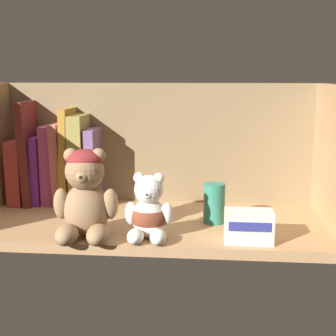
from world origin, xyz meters
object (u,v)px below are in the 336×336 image
teddy_bear_smaller (149,213)px  small_product_box (249,226)px  book_5 (71,155)px  book_7 (95,166)px  teddy_bear_larger (85,196)px  book_3 (52,164)px  book_6 (82,159)px  book_2 (42,169)px  book_4 (62,163)px  pillar_candle (214,204)px  book_1 (33,152)px  book_0 (23,170)px

teddy_bear_smaller → small_product_box: 18.73cm
book_5 → small_product_box: 48.16cm
book_7 → teddy_bear_larger: book_7 is taller
book_3 → book_6: (7.52, 0.00, 1.35)cm
teddy_bear_larger → book_2: bearing=125.2°
book_6 → book_7: book_6 is taller
book_4 → pillar_candle: 39.35cm
book_1 → pillar_candle: (43.65, -13.59, -8.04)cm
book_0 → book_3: size_ratio=0.82×
book_3 → book_0: bearing=180.0°
book_1 → pillar_candle: bearing=-17.3°
book_1 → small_product_box: size_ratio=2.75×
teddy_bear_smaller → small_product_box: teddy_bear_smaller is taller
book_1 → book_4: size_ratio=1.26×
book_4 → book_3: bearing=180.0°
pillar_candle → book_2: bearing=161.9°
teddy_bear_larger → teddy_bear_smaller: (11.98, 0.42, -3.13)cm
book_1 → book_4: 7.57cm
book_6 → small_product_box: size_ratio=2.41×
teddy_bear_larger → book_1: bearing=128.3°
teddy_bear_larger → book_6: bearing=106.6°
book_3 → small_product_box: bearing=-28.2°
teddy_bear_smaller → small_product_box: bearing=-0.9°
book_1 → book_2: 4.62cm
book_6 → teddy_bear_larger: bearing=-73.4°
book_6 → small_product_box: 45.71cm
book_7 → book_0: bearing=180.0°
book_1 → small_product_box: book_1 is taller
book_2 → book_3: (2.46, 0.00, 1.27)cm
book_3 → book_1: bearing=180.0°
book_0 → teddy_bear_smaller: book_0 is taller
book_1 → book_6: (12.04, 0.00, -1.52)cm
book_4 → book_5: 2.79cm
book_4 → book_7: 8.07cm
book_7 → small_product_box: bearing=-35.0°
book_1 → book_7: (15.18, 0.00, -3.13)cm
book_6 → pillar_candle: bearing=-23.3°
book_6 → book_5: bearing=180.0°
small_product_box → book_5: bearing=149.1°
book_0 → book_5: bearing=0.0°
book_6 → pillar_candle: size_ratio=2.56×
book_2 → book_6: book_6 is taller
teddy_bear_larger → teddy_bear_smaller: 12.39cm
small_product_box → book_1: bearing=154.0°
pillar_candle → small_product_box: size_ratio=0.94×
book_3 → book_6: book_6 is taller
book_4 → book_7: (8.05, 0.00, -0.60)cm
book_7 → pillar_candle: size_ratio=2.18×
teddy_bear_smaller → pillar_candle: (12.32, 10.46, -0.78)cm
book_7 → book_6: bearing=180.0°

